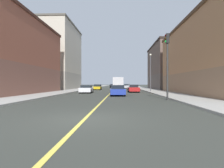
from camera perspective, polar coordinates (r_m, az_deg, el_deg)
The scene contains 18 objects.
ground_plane at distance 8.47m, azimuth -8.28°, elevation -10.50°, with size 400.00×400.00×0.00m, color #333630.
sidewalk_left at distance 57.59m, azimuth 9.21°, elevation -1.27°, with size 3.84×168.00×0.15m, color #9E9B93.
sidewalk_right at distance 58.03m, azimuth -7.28°, elevation -1.25°, with size 3.84×168.00×0.15m, color #9E9B93.
lane_center_stripe at distance 57.22m, azimuth 0.93°, elevation -1.34°, with size 0.16×154.00×0.01m, color #E5D14C.
building_left_near at distance 29.17m, azimuth 28.52°, elevation 7.19°, with size 8.38×25.70×10.23m.
building_left_mid at distance 52.26m, azimuth 16.61°, elevation 4.95°, with size 8.38×19.08×11.74m.
building_right_corner at distance 31.40m, azimuth -28.02°, elevation 7.38°, with size 8.38×19.57×10.98m.
building_right_midblock at distance 51.07m, azimuth -15.71°, elevation 7.74°, with size 8.38×17.24×16.49m.
traffic_light_left_near at distance 18.48m, azimuth 16.39°, elevation 7.79°, with size 0.40×0.32×6.22m.
street_lamp_left_near at distance 34.41m, azimuth 11.57°, elevation 4.66°, with size 0.36×0.36×6.69m.
car_silver at distance 56.33m, azimuth 4.50°, elevation -0.70°, with size 1.96×4.35×1.33m.
car_maroon at distance 72.83m, azimuth 0.48°, elevation -0.52°, with size 1.82×4.53×1.27m.
car_white at distance 30.56m, azimuth -7.74°, elevation -1.54°, with size 1.96×3.97×1.27m.
car_yellow at distance 45.29m, azimuth -4.40°, elevation -0.96°, with size 1.80×3.97×1.30m.
car_black at distance 62.51m, azimuth 0.20°, elevation -0.63°, with size 1.84×4.39×1.28m.
car_red at distance 33.19m, azimuth 6.48°, elevation -1.37°, with size 1.91×4.43×1.34m.
car_blue at distance 24.21m, azimuth 1.67°, elevation -1.95°, with size 2.05×4.62×1.35m.
box_truck at distance 46.97m, azimuth 1.91°, elevation 0.26°, with size 2.57×7.78×2.99m.
Camera 1 is at (1.56, -8.17, 1.58)m, focal length 30.19 mm.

